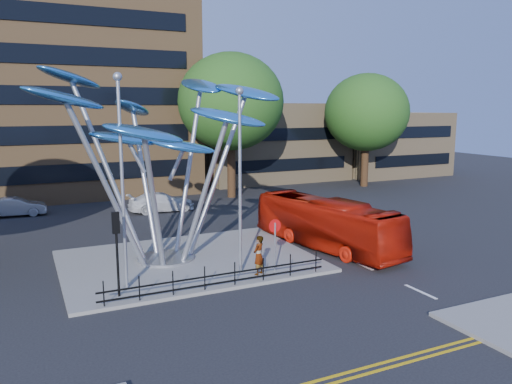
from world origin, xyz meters
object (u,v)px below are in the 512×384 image
tree_far (367,113)px  street_lamp_left (121,163)px  leaf_sculpture (159,122)px  traffic_light_island (116,236)px  no_entry_sign_island (275,236)px  parked_car_right (161,202)px  parked_car_mid (15,207)px  tree_right (231,102)px  street_lamp_right (240,165)px  red_bus (326,223)px  pedestrian (259,255)px

tree_far → street_lamp_left: (-26.50, -18.50, -1.75)m
leaf_sculpture → traffic_light_island: size_ratio=3.71×
no_entry_sign_island → parked_car_right: no_entry_sign_island is taller
parked_car_mid → parked_car_right: bearing=-101.7°
parked_car_mid → street_lamp_left: bearing=-162.6°
no_entry_sign_island → parked_car_mid: size_ratio=0.60×
leaf_sculpture → traffic_light_island: 6.65m
tree_right → street_lamp_left: bearing=-124.0°
street_lamp_left → parked_car_mid: bearing=103.3°
street_lamp_right → parked_car_mid: 21.09m
red_bus → parked_car_right: red_bus is taller
leaf_sculpture → parked_car_mid: (-6.66, 14.76, -6.20)m
parked_car_right → no_entry_sign_island: bearing=-176.5°
no_entry_sign_island → red_bus: (4.60, 2.79, -0.46)m
traffic_light_island → parked_car_mid: size_ratio=0.84×
pedestrian → parked_car_mid: size_ratio=0.44×
street_lamp_right → red_bus: (6.10, 2.31, -3.74)m
traffic_light_island → street_lamp_left: bearing=63.4°
street_lamp_right → parked_car_right: street_lamp_right is taller
parked_car_right → traffic_light_island: bearing=159.6°
street_lamp_right → parked_car_mid: bearing=116.6°
red_bus → parked_car_mid: (-15.33, 16.13, -0.68)m
red_bus → tree_far: bearing=37.6°
tree_right → pedestrian: tree_right is taller
traffic_light_island → parked_car_mid: bearing=101.1°
pedestrian → tree_right: bearing=-143.3°
traffic_light_island → parked_car_right: (6.01, 16.18, -1.92)m
tree_far → parked_car_right: bearing=-171.0°
leaf_sculpture → street_lamp_left: bearing=-127.4°
tree_right → parked_car_mid: (-16.73, -0.56, -7.36)m
leaf_sculpture → parked_car_right: size_ratio=2.64×
street_lamp_right → traffic_light_island: street_lamp_right is taller
parked_car_mid → parked_car_right: size_ratio=0.85×
red_bus → parked_car_right: bearing=103.0°
red_bus → pedestrian: size_ratio=5.45×
parked_car_right → red_bus: bearing=-157.4°
traffic_light_island → parked_car_mid: 19.40m
street_lamp_left → red_bus: (11.10, 1.81, -4.00)m
traffic_light_island → pedestrian: (6.18, 0.00, -1.57)m
red_bus → parked_car_mid: red_bus is taller
traffic_light_island → tree_right: bearing=56.3°
tree_right → no_entry_sign_island: (-6.00, -19.48, -6.22)m
tree_right → street_lamp_right: (-7.50, -19.00, -2.94)m
street_lamp_right → no_entry_sign_island: size_ratio=3.39×
leaf_sculpture → no_entry_sign_island: (4.07, -4.16, -5.06)m
tree_right → street_lamp_right: size_ratio=1.46×
tree_far → traffic_light_island: bearing=-144.2°
street_lamp_right → parked_car_mid: size_ratio=2.03×
traffic_light_island → parked_car_mid: (-3.73, 18.94, -1.94)m
no_entry_sign_island → street_lamp_left: bearing=171.4°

